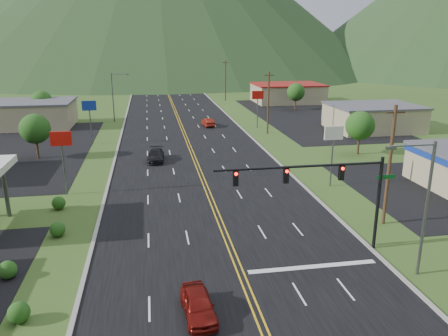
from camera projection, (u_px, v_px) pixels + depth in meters
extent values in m
cylinder|color=black|center=(378.00, 204.00, 31.48)|extent=(0.24, 0.24, 7.00)
cylinder|color=black|center=(301.00, 166.00, 29.62)|extent=(12.00, 0.18, 0.18)
cube|color=#0C591E|center=(386.00, 177.00, 30.97)|extent=(1.40, 0.06, 0.30)
cube|color=black|center=(341.00, 173.00, 30.28)|extent=(0.35, 0.28, 1.05)
sphere|color=#FF0C05|center=(343.00, 169.00, 30.01)|extent=(0.22, 0.22, 0.22)
cube|color=black|center=(286.00, 176.00, 29.63)|extent=(0.35, 0.28, 1.05)
sphere|color=#FF0C05|center=(287.00, 171.00, 29.36)|extent=(0.22, 0.22, 0.22)
cube|color=black|center=(236.00, 178.00, 29.06)|extent=(0.35, 0.28, 1.05)
sphere|color=#FF0C05|center=(236.00, 174.00, 28.79)|extent=(0.22, 0.22, 0.22)
cylinder|color=#59595E|center=(426.00, 211.00, 27.57)|extent=(0.20, 0.20, 9.00)
cylinder|color=#59595E|center=(413.00, 145.00, 26.12)|extent=(2.88, 0.12, 0.12)
cube|color=#59595E|center=(391.00, 148.00, 25.91)|extent=(0.60, 0.25, 0.18)
cylinder|color=#59595E|center=(113.00, 98.00, 80.46)|extent=(0.20, 0.20, 9.00)
cylinder|color=#59595E|center=(119.00, 74.00, 79.47)|extent=(2.88, 0.12, 0.12)
cube|color=#59595E|center=(127.00, 74.00, 79.74)|extent=(0.60, 0.25, 0.18)
cylinder|color=#59595E|center=(5.00, 189.00, 37.53)|extent=(0.36, 0.36, 5.00)
cube|color=tan|center=(20.00, 115.00, 76.66)|extent=(18.00, 11.00, 4.20)
cube|color=#4C4C51|center=(18.00, 102.00, 76.02)|extent=(18.40, 11.40, 0.30)
cube|color=tan|center=(373.00, 118.00, 74.13)|extent=(14.00, 11.00, 4.00)
cube|color=#4C4C51|center=(374.00, 105.00, 73.52)|extent=(14.40, 11.40, 0.30)
cube|color=tan|center=(287.00, 94.00, 106.53)|extent=(16.00, 12.00, 4.20)
cube|color=maroon|center=(288.00, 84.00, 105.89)|extent=(16.40, 12.40, 0.30)
cylinder|color=#59595E|center=(64.00, 170.00, 42.91)|extent=(0.16, 0.16, 5.00)
cube|color=#BD100A|center=(61.00, 139.00, 42.00)|extent=(2.00, 0.18, 1.40)
cylinder|color=#59595E|center=(91.00, 127.00, 63.70)|extent=(0.16, 0.16, 5.00)
cube|color=navy|center=(89.00, 106.00, 62.79)|extent=(2.00, 0.18, 1.40)
cylinder|color=#59595E|center=(332.00, 163.00, 45.40)|extent=(0.16, 0.16, 5.00)
cube|color=white|center=(334.00, 133.00, 44.49)|extent=(2.00, 0.18, 1.40)
cylinder|color=#59595E|center=(257.00, 114.00, 75.64)|extent=(0.16, 0.16, 5.00)
cube|color=#BD100A|center=(258.00, 95.00, 74.73)|extent=(2.00, 0.18, 1.40)
cylinder|color=#382314|center=(37.00, 147.00, 56.39)|extent=(0.30, 0.30, 3.00)
sphere|color=#144814|center=(35.00, 129.00, 55.71)|extent=(3.84, 3.84, 3.84)
cylinder|color=#382314|center=(43.00, 114.00, 81.10)|extent=(0.30, 0.30, 3.00)
sphere|color=#144814|center=(42.00, 101.00, 80.41)|extent=(3.84, 3.84, 3.84)
cylinder|color=#382314|center=(358.00, 143.00, 58.48)|extent=(0.30, 0.30, 3.00)
sphere|color=#144814|center=(360.00, 126.00, 57.80)|extent=(3.84, 3.84, 3.84)
cylinder|color=#382314|center=(295.00, 103.00, 95.04)|extent=(0.30, 0.30, 3.00)
sphere|color=#144814|center=(296.00, 92.00, 94.36)|extent=(3.84, 3.84, 3.84)
cylinder|color=#382314|center=(389.00, 166.00, 35.32)|extent=(0.28, 0.28, 10.00)
cube|color=#382314|center=(395.00, 112.00, 34.07)|extent=(1.60, 0.12, 0.12)
cylinder|color=#382314|center=(268.00, 103.00, 70.28)|extent=(0.28, 0.28, 10.00)
cube|color=#382314|center=(269.00, 75.00, 69.03)|extent=(1.60, 0.12, 0.12)
cylinder|color=#382314|center=(226.00, 81.00, 108.08)|extent=(0.28, 0.28, 10.00)
cube|color=#382314|center=(226.00, 62.00, 106.83)|extent=(1.60, 0.12, 0.12)
cylinder|color=#382314|center=(205.00, 70.00, 145.88)|extent=(0.28, 0.28, 10.00)
cube|color=#382314|center=(205.00, 56.00, 144.63)|extent=(1.60, 0.12, 0.12)
imported|color=maroon|center=(198.00, 305.00, 24.24)|extent=(1.96, 4.25, 1.41)
imported|color=black|center=(156.00, 156.00, 55.25)|extent=(2.29, 4.98, 1.41)
imported|color=maroon|center=(208.00, 122.00, 77.34)|extent=(1.95, 4.46, 1.42)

